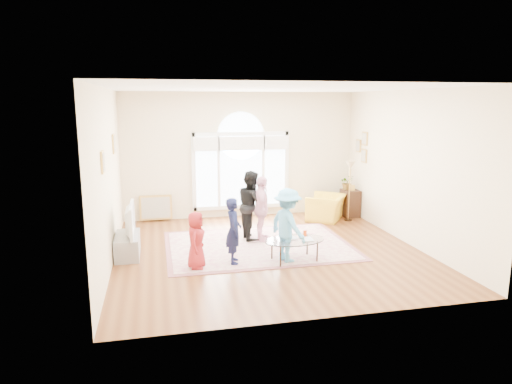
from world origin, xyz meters
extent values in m
plane|color=#542B12|center=(0.00, 0.00, 0.00)|extent=(6.00, 6.00, 0.00)
plane|color=beige|center=(0.00, 3.00, 1.60)|extent=(6.00, 0.00, 6.00)
plane|color=beige|center=(0.00, -3.00, 1.60)|extent=(6.00, 0.00, 6.00)
plane|color=beige|center=(-3.00, 0.00, 1.60)|extent=(0.00, 6.00, 6.00)
plane|color=beige|center=(3.00, 0.00, 1.60)|extent=(0.00, 6.00, 6.00)
plane|color=white|center=(0.00, 0.00, 3.20)|extent=(6.00, 6.00, 0.00)
cube|color=white|center=(0.00, 2.96, 0.25)|extent=(2.50, 0.08, 0.10)
cube|color=white|center=(0.00, 2.96, 2.15)|extent=(2.50, 0.08, 0.10)
cube|color=white|center=(-1.22, 2.96, 1.20)|extent=(0.10, 0.08, 2.00)
cube|color=white|center=(1.22, 2.96, 1.20)|extent=(0.10, 0.08, 2.00)
cube|color=#C6E2FF|center=(-0.90, 2.96, 1.20)|extent=(0.55, 0.02, 1.80)
cube|color=#C6E2FF|center=(0.90, 2.96, 1.20)|extent=(0.55, 0.02, 1.80)
cube|color=#C6E2FF|center=(0.00, 2.96, 1.20)|extent=(1.10, 0.02, 1.80)
cylinder|color=#C6E2FF|center=(0.00, 2.96, 2.10)|extent=(1.20, 0.02, 1.20)
cube|color=white|center=(-0.59, 2.95, 1.20)|extent=(0.07, 0.04, 1.80)
cube|color=white|center=(0.59, 2.95, 1.20)|extent=(0.07, 0.04, 1.80)
cube|color=white|center=(-0.90, 2.88, 1.92)|extent=(0.65, 0.12, 0.35)
cube|color=white|center=(0.00, 2.88, 1.92)|extent=(1.20, 0.12, 0.35)
cube|color=white|center=(0.90, 2.88, 1.92)|extent=(0.65, 0.12, 0.35)
cube|color=tan|center=(-2.98, 1.30, 2.10)|extent=(0.03, 0.34, 0.40)
cube|color=#ADA38E|center=(-2.96, 1.30, 2.10)|extent=(0.01, 0.28, 0.34)
cube|color=tan|center=(-2.98, -0.90, 2.00)|extent=(0.03, 0.30, 0.36)
cube|color=#ADA38E|center=(-2.96, -0.90, 2.00)|extent=(0.01, 0.24, 0.30)
cube|color=tan|center=(2.98, 2.05, 2.05)|extent=(0.03, 0.28, 0.34)
cube|color=#ADA38E|center=(2.96, 2.05, 2.05)|extent=(0.01, 0.22, 0.28)
cube|color=tan|center=(2.98, 2.05, 1.62)|extent=(0.03, 0.28, 0.34)
cube|color=#ADA38E|center=(2.96, 2.05, 1.62)|extent=(0.01, 0.22, 0.28)
cube|color=tan|center=(2.98, 2.40, 1.84)|extent=(0.03, 0.26, 0.32)
cube|color=#ADA38E|center=(2.96, 2.40, 1.84)|extent=(0.01, 0.20, 0.26)
cube|color=beige|center=(-0.13, 0.37, 0.01)|extent=(3.60, 2.60, 0.02)
cube|color=brown|center=(-0.13, 0.37, 0.01)|extent=(3.80, 2.80, 0.01)
cube|color=gray|center=(-2.75, 0.30, 0.21)|extent=(0.45, 1.00, 0.42)
imported|color=black|center=(-2.75, 0.30, 0.72)|extent=(0.14, 1.05, 0.61)
cube|color=#5CA9CD|center=(-2.66, 0.30, 0.72)|extent=(0.02, 0.86, 0.49)
ellipsoid|color=silver|center=(0.33, -0.68, 0.41)|extent=(1.25, 0.88, 0.02)
cylinder|color=black|center=(0.67, -0.42, 0.20)|extent=(0.03, 0.03, 0.40)
cylinder|color=black|center=(-0.07, -0.52, 0.20)|extent=(0.03, 0.03, 0.40)
cylinder|color=black|center=(0.72, -0.84, 0.20)|extent=(0.03, 0.03, 0.40)
cylinder|color=black|center=(-0.01, -0.94, 0.20)|extent=(0.03, 0.03, 0.40)
imported|color=#B2A58C|center=(0.16, -0.65, 0.43)|extent=(0.32, 0.36, 0.03)
imported|color=#B2A58C|center=(0.44, -0.75, 0.43)|extent=(0.23, 0.30, 0.02)
cylinder|color=#DB400A|center=(0.58, -0.54, 0.48)|extent=(0.07, 0.07, 0.12)
imported|color=gold|center=(2.03, 2.09, 0.32)|extent=(1.26, 1.29, 0.64)
cube|color=black|center=(2.78, 2.33, 0.35)|extent=(0.40, 0.50, 0.70)
cylinder|color=black|center=(2.56, 1.92, 0.01)|extent=(0.20, 0.20, 0.02)
cylinder|color=#BD9443|center=(2.56, 1.92, 0.68)|extent=(0.02, 0.02, 1.35)
cone|color=#CCB284|center=(2.56, 1.92, 1.40)|extent=(0.25, 0.25, 0.22)
cylinder|color=white|center=(2.70, 2.42, 0.35)|extent=(0.20, 0.20, 0.70)
imported|color=#33722D|center=(2.70, 2.42, 0.89)|extent=(0.37, 0.33, 0.37)
cube|color=tan|center=(-2.19, 2.90, 0.00)|extent=(0.80, 0.14, 0.62)
imported|color=maroon|center=(-1.51, -0.68, 0.53)|extent=(0.46, 0.58, 1.03)
imported|color=#12173A|center=(-0.81, -0.56, 0.63)|extent=(0.33, 0.47, 1.22)
imported|color=black|center=(-0.16, 0.88, 0.76)|extent=(0.59, 0.75, 1.49)
imported|color=#F8B0C8|center=(0.01, 0.65, 0.72)|extent=(0.42, 0.85, 1.40)
imported|color=#5CB5EA|center=(0.19, -0.68, 0.71)|extent=(0.81, 1.02, 1.38)
camera|label=1|loc=(-2.15, -8.51, 2.94)|focal=32.00mm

